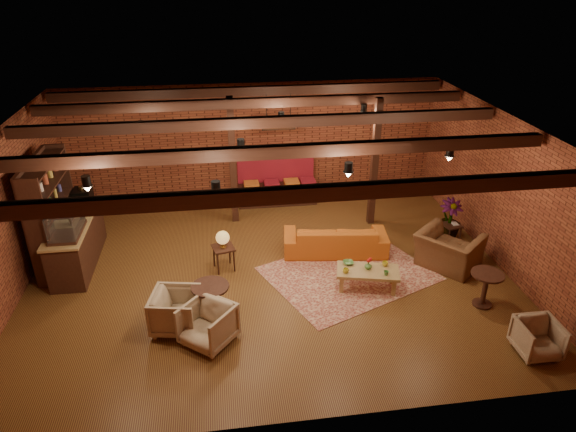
{
  "coord_description": "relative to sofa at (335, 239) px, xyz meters",
  "views": [
    {
      "loc": [
        -0.92,
        -9.26,
        6.01
      ],
      "look_at": [
        0.42,
        0.2,
        1.23
      ],
      "focal_mm": 32.0,
      "sensor_mm": 36.0,
      "label": 1
    }
  ],
  "objects": [
    {
      "name": "wall_left",
      "position": [
        -6.58,
        -0.68,
        1.26
      ],
      "size": [
        0.02,
        8.0,
        3.2
      ],
      "primitive_type": "cube",
      "color": "brown",
      "rests_on": "ground"
    },
    {
      "name": "ceiling_beams",
      "position": [
        -1.58,
        -0.68,
        2.74
      ],
      "size": [
        9.8,
        6.4,
        0.22
      ],
      "primitive_type": null,
      "color": "black",
      "rests_on": "ceiling"
    },
    {
      "name": "side_table_book",
      "position": [
        2.82,
        0.1,
        0.07
      ],
      "size": [
        0.48,
        0.48,
        0.46
      ],
      "rotation": [
        0.0,
        0.0,
        0.23
      ],
      "color": "black",
      "rests_on": "floor"
    },
    {
      "name": "service_counter",
      "position": [
        -5.68,
        0.32,
        0.46
      ],
      "size": [
        0.8,
        2.5,
        1.6
      ],
      "primitive_type": null,
      "color": "black",
      "rests_on": "ground"
    },
    {
      "name": "plant_tall",
      "position": [
        2.81,
        0.24,
        1.16
      ],
      "size": [
        1.76,
        1.76,
        3.0
      ],
      "primitive_type": "imported",
      "rotation": [
        0.0,
        0.0,
        0.05
      ],
      "color": "#4C7F4C",
      "rests_on": "floor"
    },
    {
      "name": "wall_back",
      "position": [
        -1.58,
        3.32,
        1.26
      ],
      "size": [
        10.0,
        0.02,
        3.2
      ],
      "primitive_type": "cube",
      "color": "brown",
      "rests_on": "ground"
    },
    {
      "name": "plant_counter",
      "position": [
        -5.58,
        0.52,
        0.88
      ],
      "size": [
        0.35,
        0.39,
        0.3
      ],
      "primitive_type": "imported",
      "color": "#337F33",
      "rests_on": "service_counter"
    },
    {
      "name": "wall_front",
      "position": [
        -1.58,
        -4.68,
        1.26
      ],
      "size": [
        10.0,
        0.02,
        3.2
      ],
      "primitive_type": "cube",
      "color": "brown",
      "rests_on": "ground"
    },
    {
      "name": "side_table_lamp",
      "position": [
        -2.54,
        -0.38,
        0.36
      ],
      "size": [
        0.52,
        0.52,
        0.92
      ],
      "rotation": [
        0.0,
        0.0,
        0.22
      ],
      "color": "black",
      "rests_on": "floor"
    },
    {
      "name": "wall_right",
      "position": [
        3.42,
        -0.68,
        1.26
      ],
      "size": [
        0.02,
        8.0,
        3.2
      ],
      "primitive_type": "cube",
      "color": "brown",
      "rests_on": "ground"
    },
    {
      "name": "ceiling",
      "position": [
        -1.58,
        -0.68,
        2.86
      ],
      "size": [
        10.0,
        8.0,
        0.02
      ],
      "primitive_type": "cube",
      "color": "black",
      "rests_on": "wall_back"
    },
    {
      "name": "armchair_far",
      "position": [
        2.62,
        -3.81,
        0.01
      ],
      "size": [
        0.68,
        0.64,
        0.69
      ],
      "primitive_type": "imported",
      "rotation": [
        0.0,
        0.0,
        -0.01
      ],
      "color": "beige",
      "rests_on": "floor"
    },
    {
      "name": "ceiling_spotlights",
      "position": [
        -1.58,
        -0.68,
        2.52
      ],
      "size": [
        6.4,
        4.4,
        0.28
      ],
      "primitive_type": null,
      "color": "black",
      "rests_on": "ceiling"
    },
    {
      "name": "sofa",
      "position": [
        0.0,
        0.0,
        0.0
      ],
      "size": [
        2.43,
        1.2,
        0.68
      ],
      "primitive_type": "imported",
      "rotation": [
        0.0,
        0.0,
        3.01
      ],
      "color": "#B25518",
      "rests_on": "floor"
    },
    {
      "name": "banquette",
      "position": [
        -0.98,
        2.87,
        0.16
      ],
      "size": [
        2.1,
        0.7,
        1.0
      ],
      "primitive_type": null,
      "color": "maroon",
      "rests_on": "ground"
    },
    {
      "name": "coffee_table",
      "position": [
        0.31,
        -1.51,
        0.04
      ],
      "size": [
        1.36,
        0.9,
        0.68
      ],
      "rotation": [
        0.0,
        0.0,
        -0.25
      ],
      "color": "olive",
      "rests_on": "floor"
    },
    {
      "name": "floor",
      "position": [
        -1.58,
        -0.68,
        -0.34
      ],
      "size": [
        10.0,
        10.0,
        0.0
      ],
      "primitive_type": "plane",
      "color": "#3C1A0F",
      "rests_on": "ground"
    },
    {
      "name": "armchair_b",
      "position": [
        -2.88,
        -2.74,
        0.07
      ],
      "size": [
        1.1,
        1.09,
        0.83
      ],
      "primitive_type": "imported",
      "rotation": [
        0.0,
        0.0,
        -0.69
      ],
      "color": "beige",
      "rests_on": "floor"
    },
    {
      "name": "service_sign",
      "position": [
        -0.98,
        2.42,
        2.01
      ],
      "size": [
        0.86,
        0.06,
        0.3
      ],
      "primitive_type": "cube",
      "color": "orange",
      "rests_on": "ceiling"
    },
    {
      "name": "armchair_a",
      "position": [
        -3.44,
        -2.28,
        0.08
      ],
      "size": [
        0.9,
        0.94,
        0.83
      ],
      "primitive_type": "imported",
      "rotation": [
        0.0,
        0.0,
        1.38
      ],
      "color": "beige",
      "rests_on": "floor"
    },
    {
      "name": "ceiling_pipe",
      "position": [
        -1.58,
        0.92,
        2.51
      ],
      "size": [
        9.6,
        0.12,
        0.12
      ],
      "primitive_type": "cylinder",
      "rotation": [
        0.0,
        1.57,
        0.0
      ],
      "color": "black",
      "rests_on": "ceiling"
    },
    {
      "name": "post_left",
      "position": [
        -2.18,
        1.92,
        1.26
      ],
      "size": [
        0.16,
        0.16,
        3.2
      ],
      "primitive_type": "cube",
      "color": "black",
      "rests_on": "ground"
    },
    {
      "name": "rug",
      "position": [
        0.09,
        -0.96,
        -0.33
      ],
      "size": [
        3.98,
        3.58,
        0.01
      ],
      "primitive_type": "cube",
      "rotation": [
        0.0,
        0.0,
        0.4
      ],
      "color": "maroon",
      "rests_on": "floor"
    },
    {
      "name": "post_right",
      "position": [
        1.22,
        1.32,
        1.26
      ],
      "size": [
        0.16,
        0.16,
        3.2
      ],
      "primitive_type": "cube",
      "color": "black",
      "rests_on": "ground"
    },
    {
      "name": "round_table_left",
      "position": [
        -2.81,
        -2.08,
        0.15
      ],
      "size": [
        0.69,
        0.69,
        0.72
      ],
      "color": "black",
      "rests_on": "floor"
    },
    {
      "name": "armchair_right",
      "position": [
        2.28,
        -0.96,
        0.2
      ],
      "size": [
        1.41,
        1.46,
        1.08
      ],
      "primitive_type": "imported",
      "rotation": [
        0.0,
        0.0,
        2.27
      ],
      "color": "brown",
      "rests_on": "floor"
    },
    {
      "name": "shelving_hutch",
      "position": [
        -6.08,
        0.42,
        0.86
      ],
      "size": [
        0.52,
        2.0,
        2.4
      ],
      "primitive_type": null,
      "color": "black",
      "rests_on": "ground"
    },
    {
      "name": "round_table_right",
      "position": [
        2.39,
        -2.4,
        0.14
      ],
      "size": [
        0.61,
        0.61,
        0.72
      ],
      "color": "black",
      "rests_on": "floor"
    }
  ]
}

